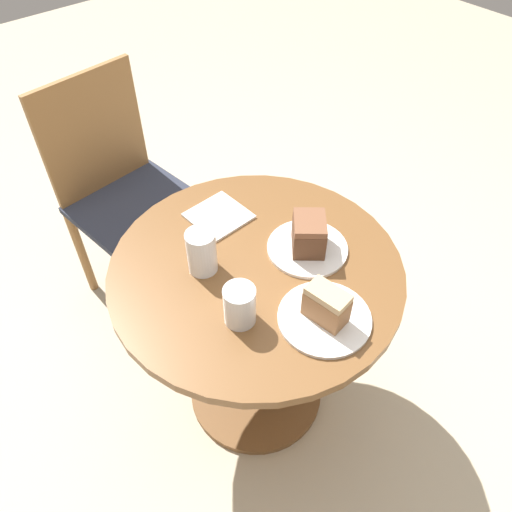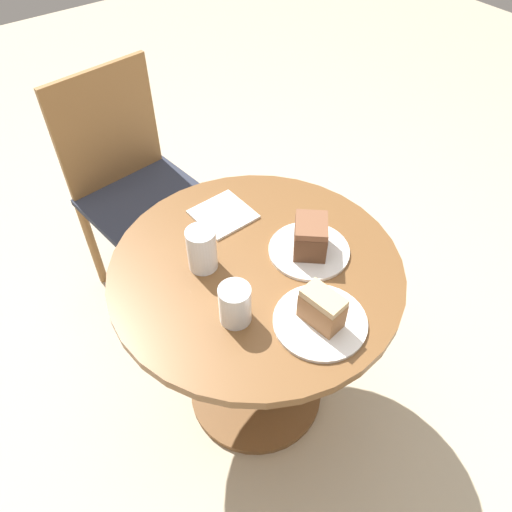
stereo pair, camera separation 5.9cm
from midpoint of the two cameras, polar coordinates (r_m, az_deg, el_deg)
ground_plane at (r=1.95m, az=0.90°, el=-15.20°), size 8.00×8.00×0.00m
table at (r=1.52m, az=1.12°, el=-6.09°), size 0.81×0.81×0.70m
chair at (r=2.00m, az=-12.60°, el=7.41°), size 0.47×0.49×0.93m
plate_near at (r=1.41m, az=7.26°, el=0.61°), size 0.23×0.23×0.01m
plate_far at (r=1.26m, az=8.67°, el=-7.45°), size 0.23×0.23×0.01m
cake_slice_near at (r=1.38m, az=7.47°, el=2.22°), size 0.14×0.14×0.10m
cake_slice_far at (r=1.22m, az=8.94°, el=-5.97°), size 0.07×0.11×0.10m
glass_lemonade at (r=1.22m, az=-1.02°, el=-5.77°), size 0.08×0.08×0.11m
glass_water at (r=1.33m, az=-4.93°, el=0.55°), size 0.08×0.08×0.13m
napkin_stack at (r=1.52m, az=-2.67°, el=4.76°), size 0.17×0.17×0.01m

